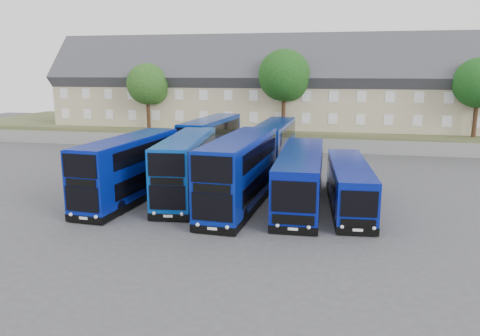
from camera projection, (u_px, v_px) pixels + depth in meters
name	position (u px, v px, depth m)	size (l,w,h in m)	color
ground	(207.00, 214.00, 29.56)	(120.00, 120.00, 0.00)	#414146
retaining_wall	(264.00, 144.00, 52.42)	(70.00, 0.40, 1.50)	slate
earth_bank	(275.00, 130.00, 61.96)	(80.00, 20.00, 2.00)	#454A29
terrace_row	(271.00, 89.00, 56.97)	(54.00, 10.40, 11.20)	tan
dd_front_left	(129.00, 170.00, 32.15)	(3.44, 11.14, 4.36)	#071990
dd_front_mid	(186.00, 169.00, 32.70)	(3.59, 11.12, 4.35)	#083EA1
dd_front_right	(240.00, 173.00, 30.63)	(3.41, 11.73, 4.60)	#071C8E
dd_rear_left	(211.00, 143.00, 43.85)	(3.40, 11.27, 4.42)	navy
dd_rear_right	(274.00, 148.00, 41.55)	(2.88, 10.91, 4.30)	navy
coach_east_a	(300.00, 178.00, 31.49)	(2.93, 13.08, 3.57)	#071485
coach_east_b	(349.00, 186.00, 30.44)	(3.05, 11.11, 3.00)	#07178B
tree_west	(149.00, 86.00, 54.85)	(4.80, 4.80, 7.65)	#382314
tree_mid	(285.00, 77.00, 52.02)	(5.76, 5.76, 9.18)	#382314
tree_east	(480.00, 85.00, 47.82)	(5.12, 5.12, 8.16)	#382314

